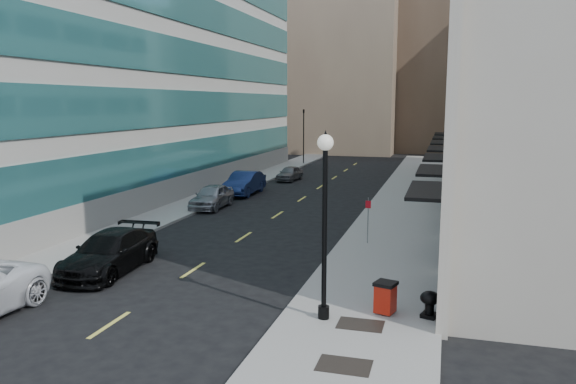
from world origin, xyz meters
The scene contains 21 objects.
ground centered at (0.00, 0.00, 0.00)m, with size 160.00×160.00×0.00m, color black.
sidewalk_right centered at (7.50, 20.00, 0.07)m, with size 5.00×80.00×0.15m, color gray.
sidewalk_left centered at (-6.50, 20.00, 0.07)m, with size 3.00×80.00×0.15m, color gray.
building_right centered at (16.94, 26.99, 8.99)m, with size 15.30×46.50×18.25m.
building_left centered at (-15.95, 27.00, 9.99)m, with size 16.14×46.00×20.00m.
skyline_tan_near centered at (-4.00, 68.00, 14.00)m, with size 14.00×18.00×28.00m, color #8F795E.
skyline_brown centered at (8.00, 72.00, 17.00)m, with size 12.00×16.00×34.00m, color brown.
skyline_tan_far centered at (-14.00, 78.00, 11.00)m, with size 12.00×14.00×22.00m, color #8F795E.
skyline_stone centered at (18.00, 66.00, 10.00)m, with size 10.00×14.00×20.00m, color #BCB49F.
grate_mid centered at (7.60, 1.00, 0.15)m, with size 1.40×1.00×0.01m, color black.
grate_far centered at (7.60, 3.80, 0.15)m, with size 1.40×1.00×0.01m, color black.
road_centerline centered at (0.00, 17.00, 0.01)m, with size 0.15×68.20×0.01m.
traffic_signal centered at (-5.50, 48.00, 5.72)m, with size 0.66×0.66×6.98m.
car_black_pickup centered at (-3.20, 6.93, 0.81)m, with size 2.27×5.59×1.62m, color black.
car_silver_sedan centered at (-4.80, 21.00, 0.78)m, with size 1.83×4.55×1.55m, color #919399.
car_blue_sedan centered at (-4.68, 26.77, 0.85)m, with size 1.81×5.18×1.71m, color navy.
car_grey_sedan centered at (-3.45, 35.00, 0.64)m, with size 1.52×3.78×1.29m, color slate.
trash_bin centered at (8.21, 4.97, 0.71)m, with size 0.80×0.81×1.05m.
lamppost centered at (6.40, 4.00, 3.62)m, with size 0.49×0.49×5.92m.
sign_post centered at (6.40, 13.92, 1.60)m, with size 0.26×0.07×2.23m.
urn_planter centered at (9.60, 5.00, 0.67)m, with size 0.62×0.62×0.85m.
Camera 1 is at (9.93, -12.48, 6.88)m, focal length 35.00 mm.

